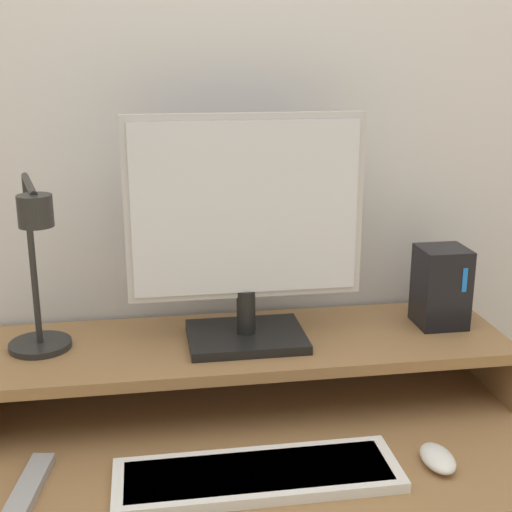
% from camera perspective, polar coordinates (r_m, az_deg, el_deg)
% --- Properties ---
extents(wall_back, '(6.00, 0.05, 2.50)m').
position_cam_1_polar(wall_back, '(1.48, -1.76, 11.00)').
color(wall_back, silver).
rests_on(wall_back, ground_plane).
extents(monitor_shelf, '(1.01, 0.30, 0.12)m').
position_cam_1_polar(monitor_shelf, '(1.41, -0.63, -7.41)').
color(monitor_shelf, olive).
rests_on(monitor_shelf, desk).
extents(monitor, '(0.44, 0.17, 0.44)m').
position_cam_1_polar(monitor, '(1.32, -0.84, 2.28)').
color(monitor, black).
rests_on(monitor, monitor_shelf).
extents(desk_lamp, '(0.13, 0.26, 0.34)m').
position_cam_1_polar(desk_lamp, '(1.29, -17.12, -1.65)').
color(desk_lamp, black).
rests_on(desk_lamp, monitor_shelf).
extents(router_dock, '(0.10, 0.10, 0.16)m').
position_cam_1_polar(router_dock, '(1.49, 14.58, -2.39)').
color(router_dock, black).
rests_on(router_dock, monitor_shelf).
extents(keyboard, '(0.46, 0.15, 0.02)m').
position_cam_1_polar(keyboard, '(1.20, 0.15, -17.10)').
color(keyboard, white).
rests_on(keyboard, desk).
extents(mouse, '(0.05, 0.09, 0.03)m').
position_cam_1_polar(mouse, '(1.27, 14.33, -15.41)').
color(mouse, white).
rests_on(mouse, desk).
extents(remote_control, '(0.07, 0.20, 0.02)m').
position_cam_1_polar(remote_control, '(1.22, -17.91, -17.56)').
color(remote_control, '#99999E').
rests_on(remote_control, desk).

